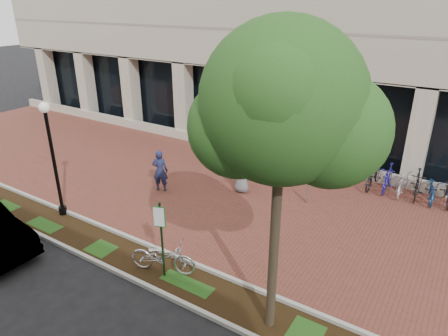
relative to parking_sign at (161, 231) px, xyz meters
The scene contains 14 objects.
ground 5.67m from the parking_sign, 101.91° to the left, with size 120.00×120.00×0.00m, color black.
brick_plaza 5.67m from the parking_sign, 101.91° to the left, with size 40.00×9.00×0.01m, color brown.
planting_strip 1.89m from the parking_sign, behind, with size 40.00×1.50×0.01m, color black.
curb_plaza_side 2.03m from the parking_sign, 143.06° to the left, with size 40.00×0.12×0.12m, color #B2B1A8.
curb_street_side 1.95m from the parking_sign, 149.95° to the right, with size 40.00×0.12×0.12m, color #B2B1A8.
parking_sign is the anchor object (origin of this frame).
lamppost 5.59m from the parking_sign, behind, with size 0.36×0.36×4.20m.
street_tree 5.10m from the parking_sign, ahead, with size 3.89×3.24×7.13m.
locked_bicycle 1.02m from the parking_sign, 131.71° to the left, with size 0.69×1.97×1.03m, color #BAB9BE.
pedestrian_left 5.65m from the parking_sign, 131.49° to the left, with size 0.64×0.42×1.76m, color navy.
pedestrian_mid 7.42m from the parking_sign, 100.39° to the left, with size 0.97×0.76×2.00m, color #2C2D32.
pedestrian_right 5.98m from the parking_sign, 98.07° to the left, with size 0.78×0.51×1.60m, color slate.
bollard 6.73m from the parking_sign, 74.17° to the left, with size 0.12×0.12×0.85m.
bike_rack_cluster 10.52m from the parking_sign, 61.80° to the left, with size 3.58×1.98×1.11m.
Camera 1 is at (7.57, -12.28, 7.35)m, focal length 32.00 mm.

